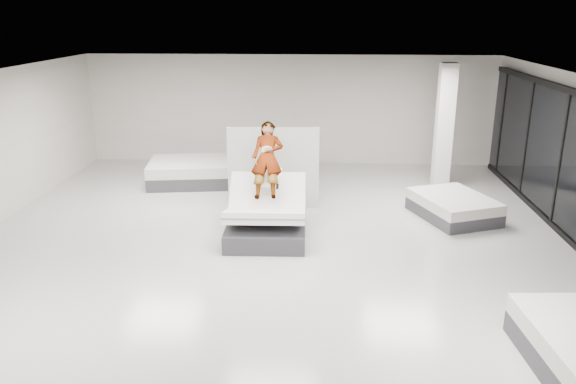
% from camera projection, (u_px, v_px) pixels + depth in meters
% --- Properties ---
extents(room, '(14.00, 14.04, 3.20)m').
position_uv_depth(room, '(268.00, 175.00, 9.96)').
color(room, '#BBB8B1').
rests_on(room, ground).
extents(hero_bed, '(1.62, 2.11, 1.28)m').
position_uv_depth(hero_bed, '(267.00, 218.00, 11.33)').
color(hero_bed, '#35353A').
rests_on(hero_bed, floor).
extents(person, '(0.67, 1.57, 1.49)m').
position_uv_depth(person, '(267.00, 171.00, 11.36)').
color(person, slate).
rests_on(person, hero_bed).
extents(remote, '(0.05, 0.14, 0.08)m').
position_uv_depth(remote, '(277.00, 186.00, 11.09)').
color(remote, black).
rests_on(remote, person).
extents(divider_panel, '(2.09, 0.22, 1.90)m').
position_uv_depth(divider_panel, '(273.00, 168.00, 12.85)').
color(divider_panel, silver).
rests_on(divider_panel, floor).
extents(flat_bed_right_far, '(1.94, 2.19, 0.50)m').
position_uv_depth(flat_bed_right_far, '(453.00, 207.00, 12.41)').
color(flat_bed_right_far, '#35353A').
rests_on(flat_bed_right_far, floor).
extents(flat_bed_left_far, '(2.43, 1.96, 0.61)m').
position_uv_depth(flat_bed_left_far, '(192.00, 172.00, 14.94)').
color(flat_bed_left_far, '#35353A').
rests_on(flat_bed_left_far, floor).
extents(column, '(0.40, 0.40, 3.20)m').
position_uv_depth(column, '(444.00, 128.00, 14.00)').
color(column, silver).
rests_on(column, floor).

